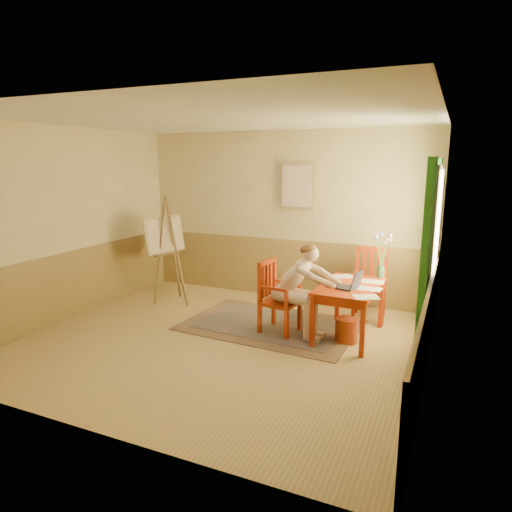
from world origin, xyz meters
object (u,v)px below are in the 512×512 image
at_px(table, 350,292).
at_px(laptop, 347,285).
at_px(figure, 298,285).
at_px(easel, 166,239).
at_px(chair_back, 370,284).
at_px(chair_left, 277,297).

height_order(table, laptop, laptop).
bearing_deg(figure, laptop, 5.38).
distance_m(table, easel, 3.19).
bearing_deg(chair_back, figure, -122.91).
bearing_deg(table, laptop, -91.00).
distance_m(chair_back, laptop, 1.11).
height_order(table, chair_back, chair_back).
xyz_separation_m(table, easel, (-3.14, 0.39, 0.42)).
bearing_deg(laptop, easel, 169.74).
relative_size(table, chair_left, 1.23).
height_order(chair_left, laptop, chair_left).
bearing_deg(laptop, table, 89.00).
distance_m(chair_left, figure, 0.38).
bearing_deg(chair_back, chair_left, -133.55).
bearing_deg(table, figure, -159.63).
xyz_separation_m(table, figure, (-0.63, -0.23, 0.07)).
bearing_deg(chair_back, table, -96.84).
xyz_separation_m(laptop, easel, (-3.13, 0.57, 0.28)).
height_order(chair_left, chair_back, chair_back).
height_order(chair_back, easel, easel).
xyz_separation_m(chair_left, figure, (0.31, -0.03, 0.21)).
relative_size(table, laptop, 2.70).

